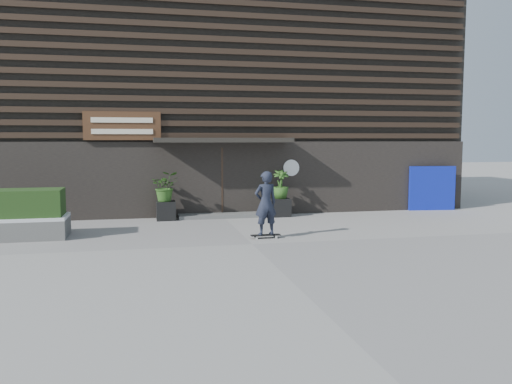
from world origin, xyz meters
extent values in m
plane|color=gray|center=(0.00, 0.00, 0.00)|extent=(80.00, 80.00, 0.00)
cube|color=#535350|center=(0.00, 4.60, 0.06)|extent=(3.00, 0.80, 0.12)
cube|color=black|center=(-1.90, 4.40, 0.30)|extent=(0.60, 0.60, 0.60)
imported|color=#2D591E|center=(-1.90, 4.40, 1.08)|extent=(0.86, 0.75, 0.96)
cube|color=black|center=(1.90, 4.40, 0.30)|extent=(0.60, 0.60, 0.60)
imported|color=#2D591E|center=(1.90, 4.40, 1.08)|extent=(0.54, 0.54, 0.96)
cube|color=#0B189B|center=(7.69, 4.70, 0.80)|extent=(1.71, 0.31, 1.60)
cube|color=black|center=(0.00, 10.00, 4.00)|extent=(18.00, 10.00, 8.00)
cube|color=black|center=(0.00, 4.94, 1.25)|extent=(18.00, 0.12, 2.50)
cube|color=#38281E|center=(0.00, 4.88, 2.70)|extent=(17.60, 0.08, 0.18)
cube|color=#38281E|center=(0.00, 4.88, 3.09)|extent=(17.60, 0.08, 0.18)
cube|color=#38281E|center=(0.00, 4.88, 3.48)|extent=(17.60, 0.08, 0.18)
cube|color=#38281E|center=(0.00, 4.88, 3.88)|extent=(17.60, 0.08, 0.18)
cube|color=#38281E|center=(0.00, 4.88, 4.27)|extent=(17.60, 0.08, 0.18)
cube|color=#38281E|center=(0.00, 4.88, 4.66)|extent=(17.60, 0.08, 0.18)
cube|color=#38281E|center=(0.00, 4.88, 5.05)|extent=(17.60, 0.08, 0.18)
cube|color=#38281E|center=(0.00, 4.88, 5.45)|extent=(17.60, 0.08, 0.18)
cube|color=#38281E|center=(0.00, 4.88, 5.84)|extent=(17.60, 0.08, 0.18)
cube|color=#38281E|center=(0.00, 4.88, 6.23)|extent=(17.60, 0.08, 0.18)
cube|color=#38281E|center=(0.00, 4.88, 6.62)|extent=(17.60, 0.08, 0.18)
cube|color=#38281E|center=(0.00, 4.88, 7.02)|extent=(17.60, 0.08, 0.18)
cube|color=black|center=(0.00, 4.50, 2.55)|extent=(4.50, 1.00, 0.15)
cube|color=black|center=(0.00, 5.10, 1.15)|extent=(2.40, 0.30, 2.30)
cube|color=#38281E|center=(0.00, 4.92, 1.15)|extent=(0.06, 0.10, 2.30)
cube|color=#472B19|center=(-3.20, 4.80, 3.00)|extent=(2.40, 0.10, 0.90)
cube|color=beige|center=(-3.20, 4.73, 3.18)|extent=(1.90, 0.02, 0.16)
cube|color=beige|center=(-3.20, 4.73, 2.82)|extent=(1.90, 0.02, 0.16)
cylinder|color=white|center=(2.40, 4.86, 1.60)|extent=(0.56, 0.03, 0.56)
cube|color=black|center=(0.50, 0.68, 0.09)|extent=(0.78, 0.20, 0.02)
cylinder|color=#B4B4AF|center=(0.24, 0.58, 0.03)|extent=(0.06, 0.03, 0.06)
cylinder|color=#A2A29E|center=(0.24, 0.78, 0.03)|extent=(0.06, 0.03, 0.06)
cylinder|color=#B8B8B3|center=(0.76, 0.58, 0.03)|extent=(0.06, 0.03, 0.06)
cylinder|color=#ABABA6|center=(0.76, 0.78, 0.03)|extent=(0.06, 0.03, 0.06)
imported|color=black|center=(0.50, 0.68, 0.93)|extent=(0.67, 0.50, 1.66)
camera|label=1|loc=(-2.61, -12.37, 2.57)|focal=36.58mm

